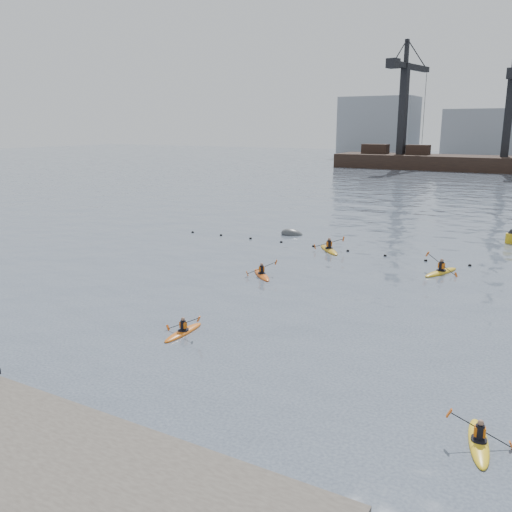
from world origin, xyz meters
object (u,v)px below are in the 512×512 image
Objects in this scene: mooring_buoy at (292,235)px; kayaker_1 at (479,441)px; kayaker_0 at (183,331)px; nav_buoy at (510,238)px; kayaker_5 at (329,249)px; kayaker_3 at (441,272)px; kayaker_2 at (262,274)px.

kayaker_1 is at bearing -53.92° from mooring_buoy.
kayaker_1 is (13.48, -2.82, 0.00)m from kayaker_0.
kayaker_0 is 24.63m from mooring_buoy.
mooring_buoy is 18.29m from nav_buoy.
kayaker_5 reaches higher than kayaker_1.
kayaker_3 reaches higher than nav_buoy.
nav_buoy reaches higher than kayaker_0.
kayaker_0 is at bearing -94.96° from kayaker_3.
kayaker_5 is (-0.70, 19.64, 0.02)m from kayaker_0.
kayaker_3 is at bearing -11.15° from kayaker_2.
mooring_buoy is at bearing 102.98° from kayaker_0.
mooring_buoy is 1.47× the size of nav_buoy.
kayaker_5 reaches higher than kayaker_0.
kayaker_5 is at bearing 90.96° from kayaker_0.
kayaker_5 is 2.33× the size of nav_buoy.
nav_buoy is (13.05, 19.13, 0.33)m from kayaker_2.
kayaker_3 is at bearing -103.39° from nav_buoy.
kayaker_2 is (-15.19, 13.45, 0.00)m from kayaker_1.
kayaker_5 is at bearing 39.57° from kayaker_2.
kayaker_2 is at bearing 126.03° from kayaker_1.
kayaker_1 is 20.29m from kayaker_2.
kayaker_2 is 23.16m from nav_buoy.
nav_buoy is (3.01, 12.65, 0.31)m from kayaker_3.
kayaker_0 is 0.88× the size of kayaker_5.
nav_buoy is at bearing -0.41° from kayaker_5.
kayaker_0 is at bearing -128.45° from kayaker_5.
kayaker_1 is at bearing -54.52° from kayaker_3.
kayaker_3 reaches higher than kayaker_5.
kayaker_5 is 1.59× the size of mooring_buoy.
kayaker_1 is at bearing -85.51° from kayaker_2.
kayaker_5 is (1.02, 9.00, 0.02)m from kayaker_2.
kayaker_5 reaches higher than mooring_buoy.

